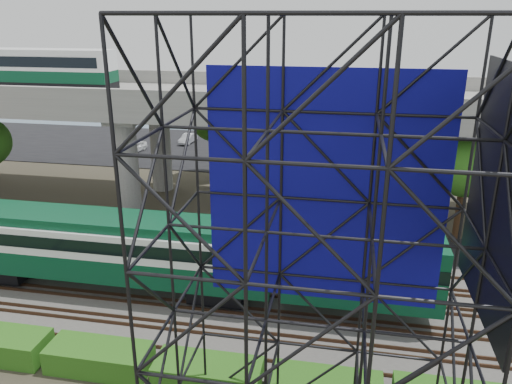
# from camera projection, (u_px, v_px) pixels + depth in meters

# --- Properties ---
(ground) EXTENTS (140.00, 140.00, 0.00)m
(ground) POSITION_uv_depth(u_px,v_px,m) (212.00, 323.00, 25.65)
(ground) COLOR #474233
(ground) RESTS_ON ground
(ballast_bed) EXTENTS (90.00, 12.00, 0.20)m
(ballast_bed) POSITION_uv_depth(u_px,v_px,m) (222.00, 301.00, 27.46)
(ballast_bed) COLOR slate
(ballast_bed) RESTS_ON ground
(service_road) EXTENTS (90.00, 5.00, 0.08)m
(service_road) POSITION_uv_depth(u_px,v_px,m) (252.00, 238.00, 35.35)
(service_road) COLOR black
(service_road) RESTS_ON ground
(parking_lot) EXTENTS (90.00, 18.00, 0.08)m
(parking_lot) POSITION_uv_depth(u_px,v_px,m) (291.00, 153.00, 57.10)
(parking_lot) COLOR black
(parking_lot) RESTS_ON ground
(harbor_water) EXTENTS (140.00, 40.00, 0.03)m
(harbor_water) POSITION_uv_depth(u_px,v_px,m) (308.00, 116.00, 77.47)
(harbor_water) COLOR #495F79
(harbor_water) RESTS_ON ground
(rail_tracks) EXTENTS (90.00, 9.52, 0.16)m
(rail_tracks) POSITION_uv_depth(u_px,v_px,m) (222.00, 298.00, 27.40)
(rail_tracks) COLOR #472D1E
(rail_tracks) RESTS_ON ballast_bed
(commuter_train) EXTENTS (29.30, 3.06, 4.30)m
(commuter_train) POSITION_uv_depth(u_px,v_px,m) (140.00, 248.00, 27.32)
(commuter_train) COLOR black
(commuter_train) RESTS_ON rail_tracks
(overpass) EXTENTS (80.00, 12.00, 12.40)m
(overpass) POSITION_uv_depth(u_px,v_px,m) (248.00, 109.00, 37.93)
(overpass) COLOR #9E9B93
(overpass) RESTS_ON ground
(scaffold_tower) EXTENTS (9.36, 6.36, 15.00)m
(scaffold_tower) POSITION_uv_depth(u_px,v_px,m) (317.00, 283.00, 14.77)
(scaffold_tower) COLOR black
(scaffold_tower) RESTS_ON ground
(hedge_strip) EXTENTS (34.60, 1.80, 1.20)m
(hedge_strip) POSITION_uv_depth(u_px,v_px,m) (208.00, 372.00, 21.30)
(hedge_strip) COLOR #265814
(hedge_strip) RESTS_ON ground
(trees) EXTENTS (40.94, 16.94, 7.69)m
(trees) POSITION_uv_depth(u_px,v_px,m) (208.00, 140.00, 39.55)
(trees) COLOR #382314
(trees) RESTS_ON ground
(suv) EXTENTS (4.96, 2.53, 1.34)m
(suv) POSITION_uv_depth(u_px,v_px,m) (14.00, 211.00, 38.22)
(suv) COLOR black
(suv) RESTS_ON service_road
(parked_cars) EXTENTS (35.90, 9.50, 1.32)m
(parked_cars) POSITION_uv_depth(u_px,v_px,m) (299.00, 149.00, 56.33)
(parked_cars) COLOR white
(parked_cars) RESTS_ON parking_lot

